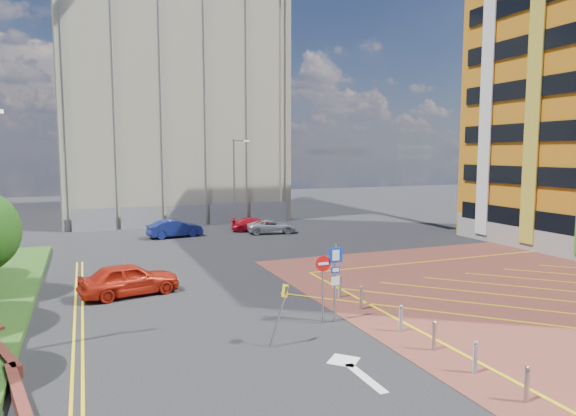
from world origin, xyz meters
TOP-DOWN VIEW (x-y plane):
  - ground at (0.00, 0.00)m, footprint 140.00×140.00m
  - lamp_back at (4.08, 28.00)m, footprint 1.53×0.16m
  - sign_cluster at (0.30, 0.98)m, footprint 1.17×0.12m
  - warning_sign at (-2.45, -0.64)m, footprint 0.82×0.43m
  - bollard_row at (2.30, -1.67)m, footprint 0.14×11.14m
  - construction_building at (0.00, 40.00)m, footprint 21.20×19.20m
  - construction_fence at (1.00, 30.00)m, footprint 21.60×0.06m
  - car_red_left at (-6.88, 8.13)m, footprint 4.92×2.76m
  - car_blue_back at (-2.03, 24.32)m, footprint 4.53×2.18m
  - car_red_back at (4.91, 24.85)m, footprint 4.35×2.92m
  - car_silver_back at (5.92, 23.32)m, footprint 4.41×2.60m

SIDE VIEW (x-z plane):
  - ground at x=0.00m, z-range 0.00..0.00m
  - bollard_row at x=2.30m, z-range 0.02..0.92m
  - car_silver_back at x=5.92m, z-range 0.00..1.15m
  - car_red_back at x=4.91m, z-range 0.00..1.17m
  - car_blue_back at x=-2.03m, z-range 0.00..1.43m
  - car_red_left at x=-6.88m, z-range 0.00..1.58m
  - construction_fence at x=1.00m, z-range 0.00..2.00m
  - warning_sign at x=-2.45m, z-range 0.31..2.55m
  - sign_cluster at x=0.30m, z-range 0.35..3.55m
  - lamp_back at x=4.08m, z-range 0.36..8.36m
  - construction_building at x=0.00m, z-range 0.00..22.00m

